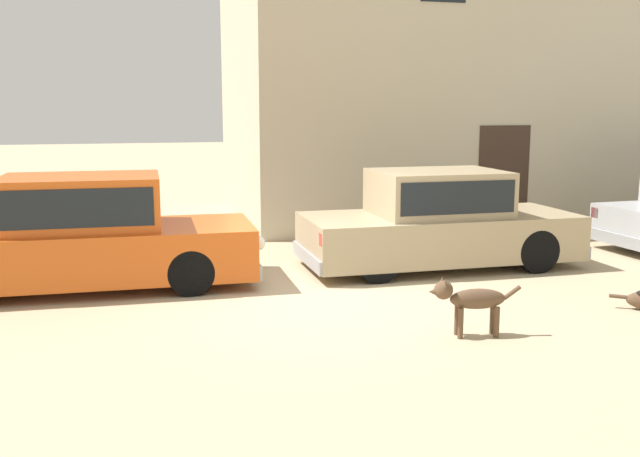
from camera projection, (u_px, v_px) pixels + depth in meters
ground_plane at (319, 299)px, 9.41m from camera, size 80.00×80.00×0.00m
parked_sedan_nearest at (85, 234)px, 9.88m from camera, size 4.70×1.80×1.56m
parked_sedan_second at (439, 220)px, 11.19m from camera, size 4.36×1.72×1.51m
apartment_block at (533, 55)px, 16.96m from camera, size 14.01×5.31×7.32m
stray_dog_spotted at (469, 299)px, 7.83m from camera, size 1.03×0.31×0.67m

